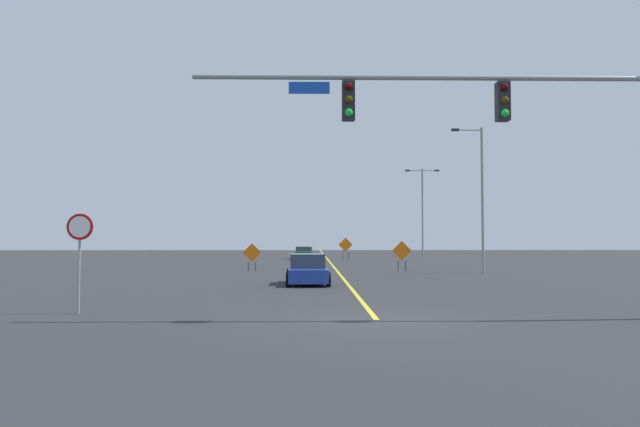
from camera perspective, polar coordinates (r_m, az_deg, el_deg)
The scene contains 11 objects.
ground at distance 15.43m, azimuth 5.67°, elevation -10.51°, with size 167.36×167.36×0.00m, color #2D2D30.
road_centre_stripe at distance 61.73m, azimuth 0.64°, elevation -4.43°, with size 0.16×92.98×0.01m.
traffic_signal_assembly at distance 16.33m, azimuth 17.86°, elevation 8.58°, with size 12.61×0.44×7.17m.
stop_sign at distance 17.82m, azimuth -22.84°, elevation -2.75°, with size 0.76×0.07×2.86m.
street_lamp_mid_left at distance 54.59m, azimuth 10.18°, elevation 0.65°, with size 3.21×0.24×8.64m.
street_lamp_mid_right at distance 36.18m, azimuth 15.69°, elevation 1.97°, with size 1.93×0.24×8.91m.
construction_sign_left_lane at distance 37.49m, azimuth 8.16°, elevation -3.82°, with size 1.28×0.10×1.97m.
construction_sign_median_near at distance 37.18m, azimuth -6.80°, elevation -4.01°, with size 1.21×0.05×1.82m.
construction_sign_median_far at distance 55.64m, azimuth 2.56°, elevation -3.23°, with size 1.39×0.18×2.17m.
car_green_approaching at distance 57.26m, azimuth -1.64°, elevation -4.00°, with size 2.09×3.90×1.27m.
car_blue_far at distance 26.84m, azimuth -1.26°, elevation -5.67°, with size 2.07×4.09×1.41m.
Camera 1 is at (-1.77, -15.18, 2.18)m, focal length 32.11 mm.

